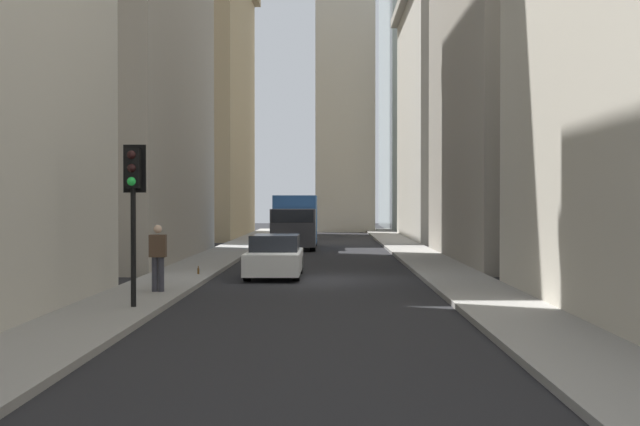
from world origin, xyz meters
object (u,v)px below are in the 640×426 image
(delivery_truck, at_px, (295,221))
(discarded_bottle, at_px, (198,271))
(sedan_white, at_px, (275,257))
(pedestrian, at_px, (158,255))
(traffic_light_foreground, at_px, (133,188))

(delivery_truck, xyz_separation_m, discarded_bottle, (-16.88, 2.49, -1.21))
(delivery_truck, bearing_deg, discarded_bottle, 171.61)
(sedan_white, bearing_deg, pedestrian, 154.52)
(traffic_light_foreground, bearing_deg, pedestrian, 1.75)
(sedan_white, height_order, discarded_bottle, sedan_white)
(sedan_white, distance_m, traffic_light_foreground, 9.51)
(sedan_white, relative_size, pedestrian, 2.42)
(pedestrian, bearing_deg, discarded_bottle, -2.60)
(delivery_truck, relative_size, discarded_bottle, 23.93)
(delivery_truck, relative_size, pedestrian, 3.64)
(delivery_truck, bearing_deg, pedestrian, 172.97)
(sedan_white, xyz_separation_m, traffic_light_foreground, (-8.87, 2.63, 2.20))
(discarded_bottle, bearing_deg, sedan_white, -79.12)
(delivery_truck, distance_m, sedan_white, 16.42)
(delivery_truck, xyz_separation_m, traffic_light_foreground, (-25.26, 2.63, 1.40))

